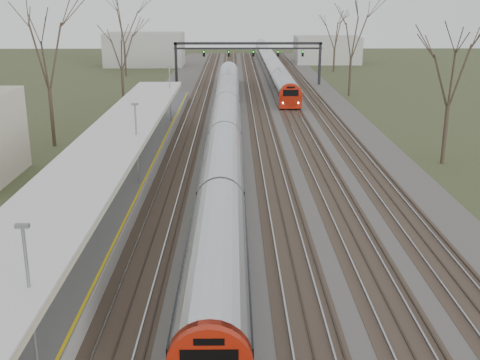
{
  "coord_description": "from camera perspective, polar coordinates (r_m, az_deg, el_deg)",
  "views": [
    {
      "loc": [
        -1.76,
        -1.75,
        12.12
      ],
      "look_at": [
        -1.43,
        31.48,
        2.0
      ],
      "focal_mm": 45.0,
      "sensor_mm": 36.0,
      "label": 1
    }
  ],
  "objects": [
    {
      "name": "track_bed",
      "position": [
        58.05,
        1.44,
        4.94
      ],
      "size": [
        24.0,
        160.0,
        0.22
      ],
      "color": "#474442",
      "rests_on": "ground"
    },
    {
      "name": "tree_east_far",
      "position": [
        46.76,
        19.44,
        10.06
      ],
      "size": [
        5.0,
        5.0,
        10.3
      ],
      "color": "#2D231C",
      "rests_on": "ground"
    },
    {
      "name": "train_far",
      "position": [
        104.09,
        2.93,
        11.04
      ],
      "size": [
        2.62,
        75.21,
        3.05
      ],
      "color": "#A1A4AB",
      "rests_on": "ground"
    },
    {
      "name": "tree_west_far",
      "position": [
        52.2,
        -17.93,
        11.63
      ],
      "size": [
        5.5,
        5.5,
        11.33
      ],
      "color": "#2D231C",
      "rests_on": "ground"
    },
    {
      "name": "signal_gantry",
      "position": [
        87.06,
        0.79,
        12.18
      ],
      "size": [
        21.0,
        0.59,
        6.08
      ],
      "color": "black",
      "rests_on": "ground"
    },
    {
      "name": "train_near",
      "position": [
        53.62,
        -1.36,
        5.48
      ],
      "size": [
        2.62,
        75.21,
        3.05
      ],
      "color": "#A1A4AB",
      "rests_on": "ground"
    },
    {
      "name": "canopy",
      "position": [
        36.43,
        -12.13,
        3.56
      ],
      "size": [
        4.1,
        50.0,
        3.11
      ],
      "color": "slate",
      "rests_on": "platform"
    },
    {
      "name": "platform",
      "position": [
        41.58,
        -10.65,
        0.41
      ],
      "size": [
        3.5,
        69.0,
        1.0
      ],
      "primitive_type": "cube",
      "color": "#9E9B93",
      "rests_on": "ground"
    }
  ]
}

